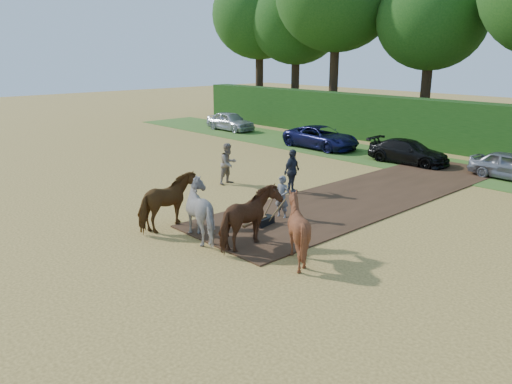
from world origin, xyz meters
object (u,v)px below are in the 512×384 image
(plough_team, at_px, (230,214))
(parked_cars, at_px, (451,157))
(spectator_near, at_px, (228,164))
(spectator_far, at_px, (292,171))

(plough_team, xyz_separation_m, parked_cars, (-0.14, 14.61, -0.24))
(spectator_near, distance_m, spectator_far, 3.17)
(spectator_near, relative_size, parked_cars, 0.05)
(spectator_far, xyz_separation_m, plough_team, (2.65, -5.60, -0.01))
(parked_cars, bearing_deg, spectator_far, -105.50)
(plough_team, bearing_deg, spectator_near, 140.79)
(parked_cars, bearing_deg, spectator_near, -118.92)
(spectator_far, xyz_separation_m, parked_cars, (2.50, 9.02, -0.25))
(spectator_near, bearing_deg, plough_team, -132.97)
(spectator_far, bearing_deg, spectator_near, 95.20)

